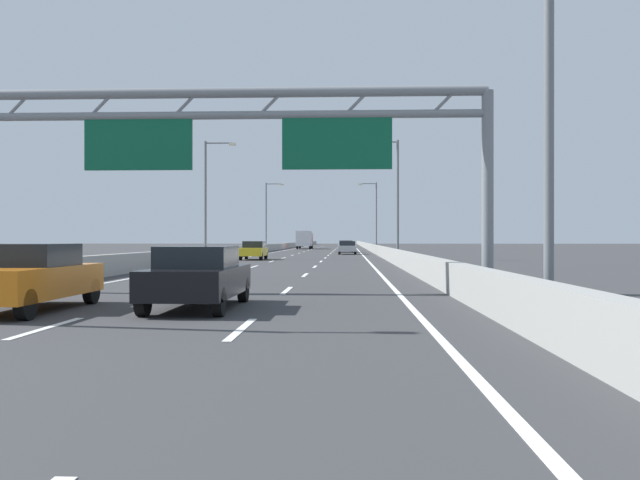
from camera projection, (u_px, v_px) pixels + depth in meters
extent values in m
plane|color=#38383A|center=(323.00, 250.00, 99.55)|extent=(260.00, 260.00, 0.00)
cube|color=white|center=(47.00, 328.00, 12.20)|extent=(0.16, 3.00, 0.01)
cube|color=white|center=(175.00, 290.00, 21.19)|extent=(0.16, 3.00, 0.01)
cube|color=white|center=(226.00, 275.00, 30.18)|extent=(0.16, 3.00, 0.01)
cube|color=white|center=(254.00, 267.00, 39.17)|extent=(0.16, 3.00, 0.01)
cube|color=white|center=(272.00, 261.00, 48.17)|extent=(0.16, 3.00, 0.01)
cube|color=white|center=(284.00, 258.00, 57.16)|extent=(0.16, 3.00, 0.01)
cube|color=white|center=(292.00, 255.00, 66.15)|extent=(0.16, 3.00, 0.01)
cube|color=white|center=(299.00, 253.00, 75.14)|extent=(0.16, 3.00, 0.01)
cube|color=white|center=(304.00, 252.00, 84.13)|extent=(0.16, 3.00, 0.01)
cube|color=white|center=(308.00, 251.00, 93.13)|extent=(0.16, 3.00, 0.01)
cube|color=white|center=(312.00, 250.00, 102.12)|extent=(0.16, 3.00, 0.01)
cube|color=white|center=(315.00, 249.00, 111.11)|extent=(0.16, 3.00, 0.01)
cube|color=white|center=(317.00, 248.00, 120.10)|extent=(0.16, 3.00, 0.01)
cube|color=white|center=(319.00, 247.00, 129.10)|extent=(0.16, 3.00, 0.01)
cube|color=white|center=(321.00, 247.00, 138.09)|extent=(0.16, 3.00, 0.01)
cube|color=white|center=(323.00, 246.00, 147.08)|extent=(0.16, 3.00, 0.01)
cube|color=white|center=(324.00, 246.00, 156.07)|extent=(0.16, 3.00, 0.01)
cube|color=white|center=(241.00, 329.00, 12.05)|extent=(0.16, 3.00, 0.01)
cube|color=white|center=(287.00, 290.00, 21.04)|extent=(0.16, 3.00, 0.01)
cube|color=white|center=(305.00, 275.00, 30.03)|extent=(0.16, 3.00, 0.01)
cube|color=white|center=(315.00, 267.00, 39.02)|extent=(0.16, 3.00, 0.01)
cube|color=white|center=(321.00, 261.00, 48.02)|extent=(0.16, 3.00, 0.01)
cube|color=white|center=(325.00, 258.00, 57.01)|extent=(0.16, 3.00, 0.01)
cube|color=white|center=(328.00, 255.00, 66.00)|extent=(0.16, 3.00, 0.01)
cube|color=white|center=(331.00, 253.00, 74.99)|extent=(0.16, 3.00, 0.01)
cube|color=white|center=(332.00, 252.00, 83.98)|extent=(0.16, 3.00, 0.01)
cube|color=white|center=(334.00, 251.00, 92.98)|extent=(0.16, 3.00, 0.01)
cube|color=white|center=(335.00, 250.00, 101.97)|extent=(0.16, 3.00, 0.01)
cube|color=white|center=(336.00, 249.00, 110.96)|extent=(0.16, 3.00, 0.01)
cube|color=white|center=(337.00, 248.00, 119.95)|extent=(0.16, 3.00, 0.01)
cube|color=white|center=(338.00, 247.00, 128.94)|extent=(0.16, 3.00, 0.01)
cube|color=white|center=(338.00, 247.00, 137.94)|extent=(0.16, 3.00, 0.01)
cube|color=white|center=(339.00, 246.00, 146.93)|extent=(0.16, 3.00, 0.01)
cube|color=white|center=(340.00, 246.00, 155.92)|extent=(0.16, 3.00, 0.01)
cube|color=white|center=(280.00, 251.00, 87.78)|extent=(0.16, 176.00, 0.01)
cube|color=white|center=(359.00, 251.00, 87.34)|extent=(0.16, 176.00, 0.01)
cube|color=#9E9E99|center=(284.00, 246.00, 109.83)|extent=(0.45, 220.00, 0.95)
cube|color=#9E9E99|center=(367.00, 246.00, 109.25)|extent=(0.45, 220.00, 0.95)
cylinder|color=gray|center=(488.00, 191.00, 20.32)|extent=(0.36, 0.36, 6.20)
cylinder|color=gray|center=(228.00, 93.00, 20.65)|extent=(16.04, 0.32, 0.32)
cylinder|color=gray|center=(228.00, 115.00, 20.65)|extent=(16.04, 0.26, 0.26)
cylinder|color=gray|center=(18.00, 106.00, 20.93)|extent=(0.74, 0.10, 0.74)
cylinder|color=gray|center=(101.00, 105.00, 20.81)|extent=(0.74, 0.10, 0.74)
cylinder|color=gray|center=(185.00, 104.00, 20.70)|extent=(0.74, 0.10, 0.74)
cylinder|color=gray|center=(271.00, 104.00, 20.59)|extent=(0.74, 0.10, 0.74)
cylinder|color=gray|center=(357.00, 103.00, 20.48)|extent=(0.74, 0.10, 0.74)
cylinder|color=gray|center=(444.00, 102.00, 20.37)|extent=(0.74, 0.10, 0.74)
cube|color=#0F5B3D|center=(138.00, 145.00, 20.77)|extent=(3.40, 0.12, 1.60)
cube|color=#0F5B3D|center=(337.00, 143.00, 20.51)|extent=(3.40, 0.12, 1.60)
cylinder|color=slate|center=(549.00, 82.00, 13.07)|extent=(0.20, 0.20, 9.50)
cylinder|color=slate|center=(205.00, 200.00, 53.25)|extent=(0.20, 0.20, 9.50)
cylinder|color=slate|center=(219.00, 143.00, 53.20)|extent=(2.20, 0.12, 0.12)
cube|color=#F2EAC6|center=(233.00, 144.00, 53.15)|extent=(0.56, 0.28, 0.20)
cylinder|color=slate|center=(398.00, 200.00, 52.61)|extent=(0.20, 0.20, 9.50)
cylinder|color=slate|center=(384.00, 142.00, 52.64)|extent=(2.20, 0.12, 0.12)
cube|color=#F2EAC6|center=(370.00, 143.00, 52.69)|extent=(0.56, 0.28, 0.20)
cylinder|color=slate|center=(266.00, 217.00, 92.79)|extent=(0.20, 0.20, 9.50)
cylinder|color=slate|center=(274.00, 184.00, 92.73)|extent=(2.20, 0.12, 0.12)
cube|color=#F2EAC6|center=(282.00, 185.00, 92.69)|extent=(0.56, 0.28, 0.20)
cylinder|color=slate|center=(376.00, 217.00, 92.14)|extent=(0.20, 0.20, 9.50)
cylinder|color=slate|center=(368.00, 184.00, 92.18)|extent=(2.20, 0.12, 0.12)
cube|color=#F2EAC6|center=(360.00, 184.00, 92.23)|extent=(0.56, 0.28, 0.20)
cube|color=orange|center=(28.00, 282.00, 15.10)|extent=(1.80, 4.52, 0.70)
cube|color=black|center=(32.00, 255.00, 15.29)|extent=(1.58, 1.91, 0.51)
cylinder|color=black|center=(30.00, 291.00, 16.84)|extent=(0.22, 0.64, 0.64)
cylinder|color=black|center=(91.00, 291.00, 16.78)|extent=(0.22, 0.64, 0.64)
cylinder|color=black|center=(26.00, 305.00, 13.36)|extent=(0.22, 0.64, 0.64)
cube|color=black|center=(198.00, 281.00, 15.67)|extent=(1.84, 4.39, 0.66)
cube|color=black|center=(198.00, 257.00, 15.59)|extent=(1.62, 2.04, 0.50)
cylinder|color=black|center=(182.00, 289.00, 17.35)|extent=(0.22, 0.64, 0.64)
cylinder|color=black|center=(243.00, 290.00, 17.28)|extent=(0.22, 0.64, 0.64)
cylinder|color=black|center=(143.00, 301.00, 14.06)|extent=(0.22, 0.64, 0.64)
cylinder|color=black|center=(219.00, 302.00, 13.99)|extent=(0.22, 0.64, 0.64)
cube|color=#A8ADB2|center=(347.00, 248.00, 70.64)|extent=(1.88, 4.14, 0.60)
cube|color=black|center=(347.00, 243.00, 70.52)|extent=(1.66, 1.96, 0.48)
cylinder|color=black|center=(340.00, 251.00, 72.20)|extent=(0.22, 0.64, 0.64)
cylinder|color=black|center=(355.00, 251.00, 72.13)|extent=(0.22, 0.64, 0.64)
cylinder|color=black|center=(339.00, 252.00, 69.16)|extent=(0.22, 0.64, 0.64)
cylinder|color=black|center=(355.00, 252.00, 69.09)|extent=(0.22, 0.64, 0.64)
cube|color=silver|center=(346.00, 247.00, 81.11)|extent=(1.81, 4.61, 0.66)
cube|color=black|center=(346.00, 242.00, 81.56)|extent=(1.59, 2.17, 0.47)
cylinder|color=black|center=(340.00, 249.00, 82.89)|extent=(0.22, 0.64, 0.64)
cylinder|color=black|center=(352.00, 249.00, 82.82)|extent=(0.22, 0.64, 0.64)
cylinder|color=black|center=(339.00, 250.00, 79.39)|extent=(0.22, 0.64, 0.64)
cylinder|color=black|center=(352.00, 250.00, 79.32)|extent=(0.22, 0.64, 0.64)
cube|color=yellow|center=(253.00, 252.00, 52.15)|extent=(1.80, 4.11, 0.63)
cube|color=black|center=(254.00, 244.00, 52.45)|extent=(1.59, 1.81, 0.52)
cylinder|color=black|center=(246.00, 255.00, 53.68)|extent=(0.22, 0.64, 0.64)
cylinder|color=black|center=(266.00, 255.00, 53.62)|extent=(0.22, 0.64, 0.64)
cylinder|color=black|center=(240.00, 256.00, 50.68)|extent=(0.22, 0.64, 0.64)
cylinder|color=black|center=(261.00, 256.00, 50.61)|extent=(0.22, 0.64, 0.64)
cube|color=#B21E19|center=(306.00, 240.00, 112.40)|extent=(2.32, 2.33, 2.06)
cube|color=silver|center=(304.00, 239.00, 108.15)|extent=(2.32, 5.78, 2.45)
cylinder|color=black|center=(300.00, 246.00, 112.70)|extent=(0.28, 0.96, 0.96)
cylinder|color=black|center=(312.00, 246.00, 112.62)|extent=(0.28, 0.96, 0.96)
cylinder|color=black|center=(297.00, 246.00, 106.70)|extent=(0.28, 0.96, 0.96)
cylinder|color=black|center=(310.00, 246.00, 106.61)|extent=(0.28, 0.96, 0.96)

